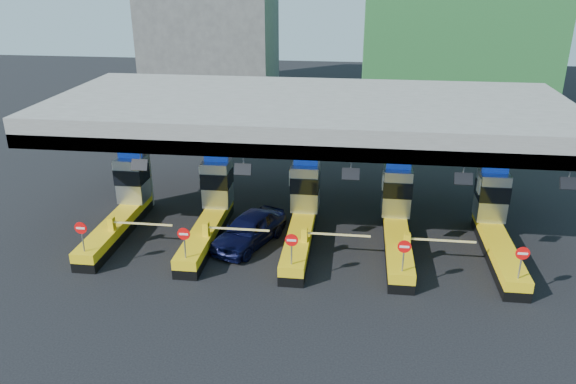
# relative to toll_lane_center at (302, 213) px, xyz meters

# --- Properties ---
(ground) EXTENTS (120.00, 120.00, 0.00)m
(ground) POSITION_rel_toll_lane_center_xyz_m (-0.00, -0.28, -1.40)
(ground) COLOR black
(ground) RESTS_ON ground
(toll_canopy) EXTENTS (28.00, 12.09, 7.00)m
(toll_canopy) POSITION_rel_toll_lane_center_xyz_m (-0.00, 2.59, 4.74)
(toll_canopy) COLOR slate
(toll_canopy) RESTS_ON ground
(toll_lane_far_left) EXTENTS (4.43, 8.00, 4.16)m
(toll_lane_far_left) POSITION_rel_toll_lane_center_xyz_m (-10.00, 0.00, 0.00)
(toll_lane_far_left) COLOR black
(toll_lane_far_left) RESTS_ON ground
(toll_lane_left) EXTENTS (4.43, 8.00, 4.16)m
(toll_lane_left) POSITION_rel_toll_lane_center_xyz_m (-5.00, 0.00, 0.00)
(toll_lane_left) COLOR black
(toll_lane_left) RESTS_ON ground
(toll_lane_center) EXTENTS (4.43, 8.00, 4.16)m
(toll_lane_center) POSITION_rel_toll_lane_center_xyz_m (0.00, 0.00, 0.00)
(toll_lane_center) COLOR black
(toll_lane_center) RESTS_ON ground
(toll_lane_right) EXTENTS (4.43, 8.00, 4.16)m
(toll_lane_right) POSITION_rel_toll_lane_center_xyz_m (5.00, 0.00, 0.00)
(toll_lane_right) COLOR black
(toll_lane_right) RESTS_ON ground
(toll_lane_far_right) EXTENTS (4.43, 8.00, 4.16)m
(toll_lane_far_right) POSITION_rel_toll_lane_center_xyz_m (10.00, 0.00, 0.00)
(toll_lane_far_right) COLOR black
(toll_lane_far_right) RESTS_ON ground
(bg_building_concrete) EXTENTS (14.00, 10.00, 18.00)m
(bg_building_concrete) POSITION_rel_toll_lane_center_xyz_m (-14.00, 35.72, 7.60)
(bg_building_concrete) COLOR #4C4C49
(bg_building_concrete) RESTS_ON ground
(van) EXTENTS (3.82, 5.44, 1.72)m
(van) POSITION_rel_toll_lane_center_xyz_m (-2.67, -1.27, -0.54)
(van) COLOR black
(van) RESTS_ON ground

